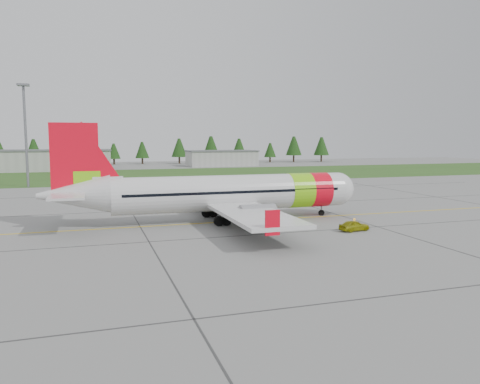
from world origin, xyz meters
name	(u,v)px	position (x,y,z in m)	size (l,w,h in m)	color
ground	(294,232)	(0.00, 0.00, 0.00)	(320.00, 320.00, 0.00)	gray
aircraft	(225,193)	(-4.99, 8.88, 3.28)	(37.56, 34.41, 11.39)	silver
follow_me_car	(355,215)	(6.30, -1.28, 1.68)	(1.35, 1.14, 3.35)	#F5F50D
service_van	(130,175)	(-12.16, 55.64, 2.20)	(1.53, 1.45, 4.39)	silver
grass_strip	(168,175)	(0.00, 82.00, 0.01)	(320.00, 50.00, 0.03)	#30561E
taxi_guideline	(267,220)	(0.00, 8.00, 0.01)	(120.00, 0.25, 0.02)	gold
hangar_west	(56,161)	(-30.00, 110.00, 3.00)	(32.00, 14.00, 6.00)	#A8A8A3
hangar_east	(222,159)	(25.00, 118.00, 2.60)	(24.00, 12.00, 5.20)	#A8A8A3
floodlight_mast	(26,137)	(-32.00, 58.00, 10.00)	(0.50, 0.50, 20.00)	slate
treeline	(145,151)	(0.00, 138.00, 5.00)	(160.00, 8.00, 10.00)	#1C3F14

